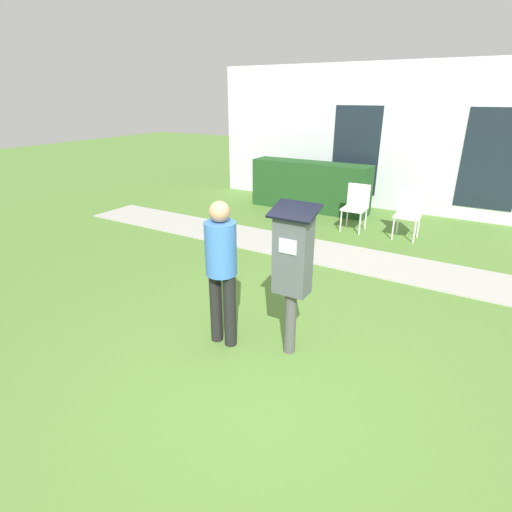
# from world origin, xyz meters

# --- Properties ---
(ground_plane) EXTENTS (40.00, 40.00, 0.00)m
(ground_plane) POSITION_xyz_m (0.00, 0.00, 0.00)
(ground_plane) COLOR #517A33
(sidewalk) EXTENTS (12.00, 1.10, 0.02)m
(sidewalk) POSITION_xyz_m (0.00, 3.41, 0.01)
(sidewalk) COLOR #A3A099
(sidewalk) RESTS_ON ground
(building_facade) EXTENTS (10.00, 0.26, 3.20)m
(building_facade) POSITION_xyz_m (0.00, 6.92, 1.60)
(building_facade) COLOR silver
(building_facade) RESTS_ON ground
(parking_meter) EXTENTS (0.44, 0.31, 1.59)m
(parking_meter) POSITION_xyz_m (-0.01, 0.57, 1.02)
(parking_meter) COLOR #4C4C4C
(parking_meter) RESTS_ON ground
(person_standing) EXTENTS (0.32, 0.32, 1.58)m
(person_standing) POSITION_xyz_m (-0.70, 0.36, 0.93)
(person_standing) COLOR black
(person_standing) RESTS_ON ground
(outdoor_chair_left) EXTENTS (0.44, 0.44, 0.90)m
(outdoor_chair_left) POSITION_xyz_m (-0.73, 4.96, 0.53)
(outdoor_chair_left) COLOR white
(outdoor_chair_left) RESTS_ON ground
(outdoor_chair_middle) EXTENTS (0.44, 0.44, 0.90)m
(outdoor_chair_middle) POSITION_xyz_m (0.27, 4.98, 0.53)
(outdoor_chair_middle) COLOR white
(outdoor_chair_middle) RESTS_ON ground
(hedge_row) EXTENTS (2.76, 0.60, 1.10)m
(hedge_row) POSITION_xyz_m (-2.13, 5.89, 0.55)
(hedge_row) COLOR #1E471E
(hedge_row) RESTS_ON ground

